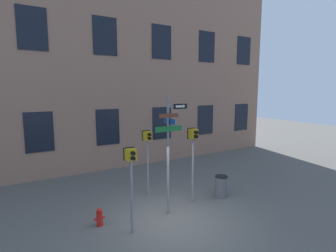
{
  "coord_description": "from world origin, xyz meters",
  "views": [
    {
      "loc": [
        -4.46,
        -7.23,
        4.48
      ],
      "look_at": [
        0.15,
        0.52,
        3.22
      ],
      "focal_mm": 28.0,
      "sensor_mm": 36.0,
      "label": 1
    }
  ],
  "objects_px": {
    "pedestrian_signal_left": "(131,168)",
    "fire_hydrant": "(99,217)",
    "pedestrian_signal_right": "(193,145)",
    "street_sign_pole": "(170,144)",
    "pedestrian_signal_across": "(148,145)",
    "trash_bin": "(221,186)"
  },
  "relations": [
    {
      "from": "street_sign_pole",
      "to": "pedestrian_signal_across",
      "type": "height_order",
      "value": "street_sign_pole"
    },
    {
      "from": "pedestrian_signal_left",
      "to": "fire_hydrant",
      "type": "relative_size",
      "value": 4.47
    },
    {
      "from": "pedestrian_signal_across",
      "to": "fire_hydrant",
      "type": "relative_size",
      "value": 4.55
    },
    {
      "from": "pedestrian_signal_right",
      "to": "trash_bin",
      "type": "relative_size",
      "value": 3.31
    },
    {
      "from": "pedestrian_signal_across",
      "to": "fire_hydrant",
      "type": "height_order",
      "value": "pedestrian_signal_across"
    },
    {
      "from": "street_sign_pole",
      "to": "fire_hydrant",
      "type": "height_order",
      "value": "street_sign_pole"
    },
    {
      "from": "pedestrian_signal_right",
      "to": "trash_bin",
      "type": "height_order",
      "value": "pedestrian_signal_right"
    },
    {
      "from": "fire_hydrant",
      "to": "trash_bin",
      "type": "distance_m",
      "value": 5.09
    },
    {
      "from": "pedestrian_signal_right",
      "to": "trash_bin",
      "type": "bearing_deg",
      "value": -8.27
    },
    {
      "from": "pedestrian_signal_left",
      "to": "fire_hydrant",
      "type": "xyz_separation_m",
      "value": [
        -0.76,
        0.96,
        -1.81
      ]
    },
    {
      "from": "pedestrian_signal_across",
      "to": "trash_bin",
      "type": "distance_m",
      "value": 3.54
    },
    {
      "from": "street_sign_pole",
      "to": "fire_hydrant",
      "type": "bearing_deg",
      "value": 170.1
    },
    {
      "from": "pedestrian_signal_across",
      "to": "street_sign_pole",
      "type": "bearing_deg",
      "value": -93.0
    },
    {
      "from": "pedestrian_signal_right",
      "to": "pedestrian_signal_across",
      "type": "bearing_deg",
      "value": 127.06
    },
    {
      "from": "pedestrian_signal_left",
      "to": "pedestrian_signal_right",
      "type": "height_order",
      "value": "pedestrian_signal_right"
    },
    {
      "from": "pedestrian_signal_right",
      "to": "pedestrian_signal_across",
      "type": "height_order",
      "value": "pedestrian_signal_right"
    },
    {
      "from": "street_sign_pole",
      "to": "fire_hydrant",
      "type": "distance_m",
      "value": 3.37
    },
    {
      "from": "fire_hydrant",
      "to": "street_sign_pole",
      "type": "bearing_deg",
      "value": -9.9
    },
    {
      "from": "street_sign_pole",
      "to": "pedestrian_signal_right",
      "type": "bearing_deg",
      "value": 15.65
    },
    {
      "from": "pedestrian_signal_left",
      "to": "pedestrian_signal_right",
      "type": "relative_size",
      "value": 0.91
    },
    {
      "from": "pedestrian_signal_across",
      "to": "trash_bin",
      "type": "height_order",
      "value": "pedestrian_signal_across"
    },
    {
      "from": "pedestrian_signal_right",
      "to": "pedestrian_signal_left",
      "type": "bearing_deg",
      "value": -163.37
    }
  ]
}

